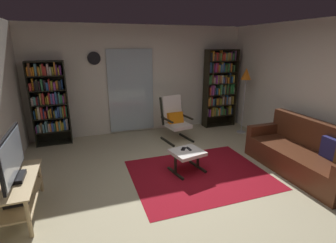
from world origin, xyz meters
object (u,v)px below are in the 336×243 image
tv_stand (18,192)px  cell_phone (183,149)px  television (12,158)px  bookshelf_near_tv (49,102)px  tv_remote (189,149)px  bookshelf_near_sofa (219,86)px  leather_sofa (305,155)px  floor_lamp_by_shelf (246,79)px  ottoman (187,154)px  wall_clock (94,58)px  lounge_armchair (175,117)px

tv_stand → cell_phone: tv_stand is taller
television → cell_phone: television is taller
bookshelf_near_tv → tv_remote: bookshelf_near_tv is taller
tv_stand → bookshelf_near_sofa: bearing=30.1°
bookshelf_near_tv → bookshelf_near_sofa: bookshelf_near_sofa is taller
leather_sofa → floor_lamp_by_shelf: size_ratio=1.22×
bookshelf_near_tv → tv_remote: 3.24m
ottoman → floor_lamp_by_shelf: size_ratio=0.37×
bookshelf_near_tv → cell_phone: bookshelf_near_tv is taller
tv_stand → wall_clock: size_ratio=3.87×
ottoman → bookshelf_near_tv: bearing=136.2°
tv_stand → lounge_armchair: (2.88, 1.91, 0.20)m
tv_stand → television: television is taller
ottoman → cell_phone: size_ratio=4.32×
television → cell_phone: (2.49, 0.45, -0.41)m
cell_phone → floor_lamp_by_shelf: floor_lamp_by_shelf is taller
tv_remote → floor_lamp_by_shelf: size_ratio=0.09×
tv_stand → bookshelf_near_tv: (0.22, 2.58, 0.62)m
tv_stand → bookshelf_near_sofa: size_ratio=0.55×
television → tv_remote: size_ratio=7.01×
television → floor_lamp_by_shelf: bearing=21.0°
leather_sofa → lounge_armchair: bearing=124.8°
lounge_armchair → bookshelf_near_sofa: bearing=22.7°
cell_phone → floor_lamp_by_shelf: 2.72m
tv_stand → wall_clock: wall_clock is taller
lounge_armchair → tv_remote: lounge_armchair is taller
television → cell_phone: bearing=10.2°
television → cell_phone: size_ratio=7.21×
television → bookshelf_near_sofa: bearing=30.0°
leather_sofa → lounge_armchair: (-1.56, 2.24, 0.22)m
leather_sofa → tv_remote: size_ratio=13.70×
television → wall_clock: size_ratio=3.48×
lounge_armchair → floor_lamp_by_shelf: bearing=-3.7°
floor_lamp_by_shelf → bookshelf_near_sofa: bearing=109.5°
ottoman → tv_remote: tv_remote is taller
television → bookshelf_near_sofa: (4.38, 2.53, 0.27)m
leather_sofa → ottoman: (-1.91, 0.70, 0.00)m
leather_sofa → tv_remote: leather_sofa is taller
bookshelf_near_tv → lounge_armchair: size_ratio=1.79×
ottoman → tv_stand: bearing=-171.7°
tv_stand → leather_sofa: leather_sofa is taller
ottoman → floor_lamp_by_shelf: floor_lamp_by_shelf is taller
bookshelf_near_sofa → wall_clock: bookshelf_near_sofa is taller
tv_remote → ottoman: bearing=-135.8°
tv_remote → floor_lamp_by_shelf: 2.67m
television → bookshelf_near_tv: 2.58m
tv_stand → lounge_armchair: size_ratio=1.10×
leather_sofa → wall_clock: (-3.20, 3.08, 1.53)m
floor_lamp_by_shelf → television: bearing=-159.0°
floor_lamp_by_shelf → wall_clock: bearing=164.4°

